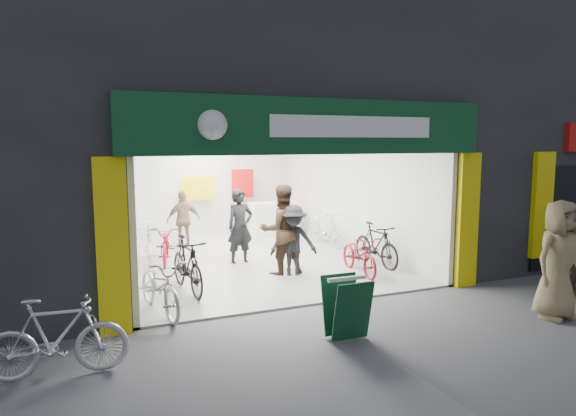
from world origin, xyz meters
TOP-DOWN VIEW (x-y plane):
  - ground at (0.00, 0.00)m, footprint 60.00×60.00m
  - building at (0.91, 4.99)m, footprint 17.00×10.27m
  - bike_left_front at (-2.50, 0.60)m, footprint 0.92×1.89m
  - bike_left_midfront at (-1.84, 1.61)m, footprint 0.65×1.80m
  - bike_left_midback at (-1.80, 4.10)m, footprint 0.94×1.80m
  - bike_left_back at (-2.18, 4.14)m, footprint 0.65×1.66m
  - bike_right_front at (2.50, 1.96)m, footprint 0.53×1.67m
  - bike_right_mid at (1.80, 1.50)m, footprint 0.75×1.69m
  - bike_right_back at (2.50, 4.43)m, footprint 0.54×1.65m
  - parked_bike at (-4.00, -1.22)m, footprint 1.68×0.61m
  - customer_a at (-0.24, 3.37)m, footprint 0.69×0.50m
  - customer_b at (0.27, 2.13)m, footprint 0.97×0.77m
  - customer_c at (0.43, 1.86)m, footprint 1.08×0.77m
  - customer_d at (-1.06, 5.69)m, footprint 0.91×0.42m
  - pedestrian_near at (3.30, -2.06)m, footprint 0.96×0.65m
  - sandwich_board at (-0.22, -1.52)m, footprint 0.60×0.60m

SIDE VIEW (x-z plane):
  - ground at x=0.00m, z-range 0.00..0.00m
  - bike_right_mid at x=1.80m, z-range 0.00..0.86m
  - bike_left_midback at x=-1.80m, z-range 0.00..0.90m
  - bike_left_front at x=-2.50m, z-range 0.00..0.95m
  - sandwich_board at x=-0.22m, z-range 0.04..0.92m
  - bike_left_back at x=-2.18m, z-range 0.00..0.97m
  - bike_right_back at x=2.50m, z-range 0.00..0.98m
  - parked_bike at x=-4.00m, z-range 0.00..0.99m
  - bike_right_front at x=2.50m, z-range 0.00..0.99m
  - bike_left_midfront at x=-1.84m, z-range 0.00..1.06m
  - customer_c at x=0.43m, z-range 0.00..1.51m
  - customer_d at x=-1.06m, z-range 0.00..1.52m
  - customer_a at x=-0.24m, z-range 0.00..1.73m
  - pedestrian_near at x=3.30m, z-range 0.00..1.90m
  - customer_b at x=0.27m, z-range 0.00..1.92m
  - building at x=0.91m, z-range 0.31..8.31m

